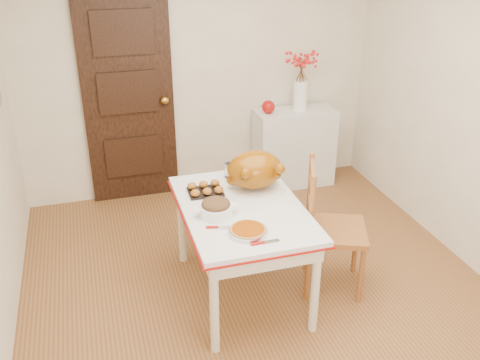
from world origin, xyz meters
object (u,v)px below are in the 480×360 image
object	(u,v)px
sideboard	(294,148)
pumpkin_pie	(248,230)
turkey_platter	(255,172)
kitchen_table	(242,250)
chair_oak	(335,228)

from	to	relation	value
sideboard	pumpkin_pie	xyz separation A→B (m)	(-1.13, -2.01, 0.36)
pumpkin_pie	turkey_platter	bearing A→B (deg)	68.15
kitchen_table	chair_oak	distance (m)	0.71
sideboard	turkey_platter	world-z (taller)	turkey_platter
kitchen_table	pumpkin_pie	xyz separation A→B (m)	(-0.07, -0.36, 0.40)
sideboard	kitchen_table	distance (m)	1.96
sideboard	pumpkin_pie	world-z (taller)	sideboard
chair_oak	turkey_platter	size ratio (longest dim) A/B	2.11
kitchen_table	sideboard	bearing A→B (deg)	57.07
kitchen_table	pumpkin_pie	size ratio (longest dim) A/B	5.04
chair_oak	sideboard	bearing A→B (deg)	9.58
sideboard	kitchen_table	size ratio (longest dim) A/B	0.66
sideboard	turkey_platter	xyz separation A→B (m)	(-0.91, -1.44, 0.49)
sideboard	kitchen_table	bearing A→B (deg)	-122.93
chair_oak	pumpkin_pie	distance (m)	0.84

